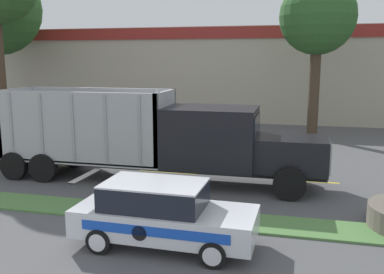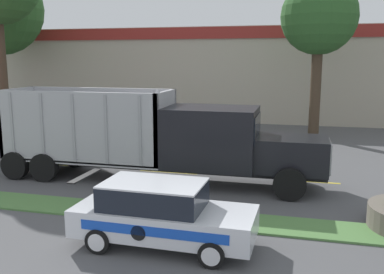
{
  "view_description": "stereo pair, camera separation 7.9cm",
  "coord_description": "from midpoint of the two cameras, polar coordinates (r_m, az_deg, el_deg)",
  "views": [
    {
      "loc": [
        4.86,
        -4.19,
        4.52
      ],
      "look_at": [
        1.73,
        8.5,
        2.11
      ],
      "focal_mm": 40.0,
      "sensor_mm": 36.0,
      "label": 1
    },
    {
      "loc": [
        4.93,
        -4.17,
        4.52
      ],
      "look_at": [
        1.73,
        8.5,
        2.11
      ],
      "focal_mm": 40.0,
      "sensor_mm": 36.0,
      "label": 2
    }
  ],
  "objects": [
    {
      "name": "centre_line_3",
      "position": [
        19.56,
        -18.69,
        -3.46
      ],
      "size": [
        2.4,
        0.14,
        0.01
      ],
      "primitive_type": "cube",
      "color": "yellow",
      "rests_on": "ground_plane"
    },
    {
      "name": "rally_car",
      "position": [
        10.56,
        -4.25,
        -10.13
      ],
      "size": [
        4.44,
        1.93,
        1.62
      ],
      "color": "silver",
      "rests_on": "ground_plane"
    },
    {
      "name": "store_building_backdrop",
      "position": [
        36.68,
        1.77,
        8.63
      ],
      "size": [
        42.47,
        12.1,
        6.71
      ],
      "color": "#BCB29E",
      "rests_on": "ground_plane"
    },
    {
      "name": "grass_verge",
      "position": [
        13.08,
        -9.2,
        -9.77
      ],
      "size": [
        120.0,
        1.38,
        0.06
      ],
      "primitive_type": "cube",
      "color": "#517F42",
      "rests_on": "ground_plane"
    },
    {
      "name": "centre_line_4",
      "position": [
        17.31,
        -3.37,
        -4.69
      ],
      "size": [
        2.4,
        0.14,
        0.01
      ],
      "primitive_type": "cube",
      "color": "yellow",
      "rests_on": "ground_plane"
    },
    {
      "name": "dump_truck_mid",
      "position": [
        15.56,
        -1.77,
        -0.58
      ],
      "size": [
        12.02,
        2.56,
        3.46
      ],
      "color": "black",
      "rests_on": "ground_plane"
    },
    {
      "name": "tree_behind_left",
      "position": [
        25.49,
        16.38,
        15.97
      ],
      "size": [
        4.22,
        4.22,
        9.97
      ],
      "color": "#473828",
      "rests_on": "ground_plane"
    },
    {
      "name": "centre_line_5",
      "position": [
        16.59,
        14.85,
        -5.71
      ],
      "size": [
        2.4,
        0.14,
        0.01
      ],
      "primitive_type": "cube",
      "color": "yellow",
      "rests_on": "ground_plane"
    }
  ]
}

